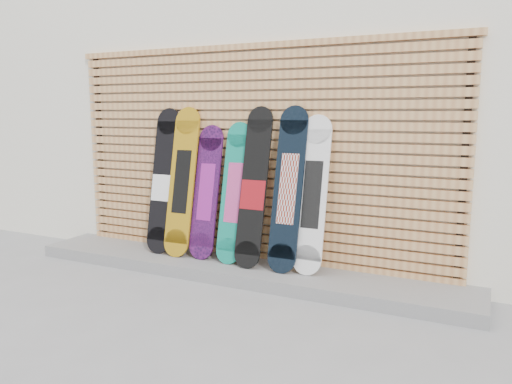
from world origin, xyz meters
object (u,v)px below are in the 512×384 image
(snowboard_0, at_px, (164,182))
(snowboard_1, at_px, (182,182))
(snowboard_3, at_px, (234,193))
(snowboard_6, at_px, (312,195))
(snowboard_2, at_px, (206,192))
(snowboard_5, at_px, (288,189))
(snowboard_4, at_px, (254,188))

(snowboard_0, xyz_separation_m, snowboard_1, (0.24, -0.01, 0.02))
(snowboard_3, xyz_separation_m, snowboard_6, (0.83, 0.01, 0.04))
(snowboard_2, xyz_separation_m, snowboard_3, (0.33, -0.01, 0.02))
(snowboard_2, height_order, snowboard_5, snowboard_5)
(snowboard_0, relative_size, snowboard_6, 1.04)
(snowboard_4, xyz_separation_m, snowboard_5, (0.36, 0.01, 0.01))
(snowboard_2, xyz_separation_m, snowboard_5, (0.92, -0.03, 0.10))
(snowboard_1, xyz_separation_m, snowboard_2, (0.29, 0.02, -0.09))
(snowboard_1, bearing_deg, snowboard_5, -0.48)
(snowboard_5, bearing_deg, snowboard_2, 178.30)
(snowboard_2, distance_m, snowboard_5, 0.93)
(snowboard_1, distance_m, snowboard_4, 0.85)
(snowboard_1, distance_m, snowboard_6, 1.44)
(snowboard_1, bearing_deg, snowboard_4, -1.22)
(snowboard_3, height_order, snowboard_4, snowboard_4)
(snowboard_4, bearing_deg, snowboard_1, 178.78)
(snowboard_2, bearing_deg, snowboard_3, -1.51)
(snowboard_0, xyz_separation_m, snowboard_6, (1.69, 0.01, -0.02))
(snowboard_3, xyz_separation_m, snowboard_4, (0.23, -0.03, 0.07))
(snowboard_4, bearing_deg, snowboard_0, 178.57)
(snowboard_3, relative_size, snowboard_4, 0.90)
(snowboard_2, height_order, snowboard_4, snowboard_4)
(snowboard_4, bearing_deg, snowboard_5, 1.27)
(snowboard_0, height_order, snowboard_1, snowboard_1)
(snowboard_5, xyz_separation_m, snowboard_6, (0.23, 0.03, -0.04))
(snowboard_0, distance_m, snowboard_4, 1.09)
(snowboard_1, relative_size, snowboard_2, 1.13)
(snowboard_6, bearing_deg, snowboard_4, -176.61)
(snowboard_0, xyz_separation_m, snowboard_2, (0.53, 0.01, -0.08))
(snowboard_2, relative_size, snowboard_3, 0.98)
(snowboard_0, xyz_separation_m, snowboard_4, (1.09, -0.03, 0.01))
(snowboard_0, relative_size, snowboard_3, 1.10)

